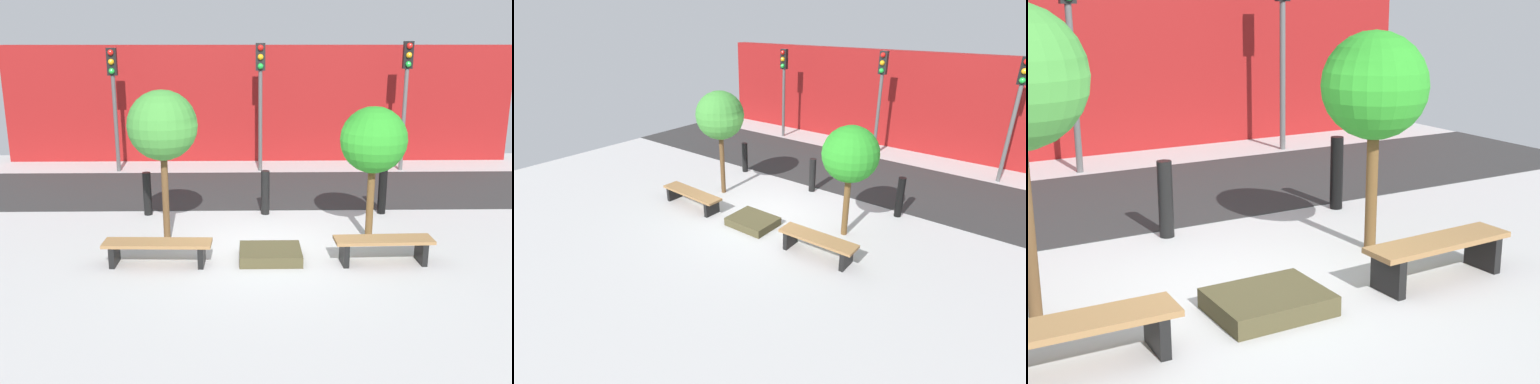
% 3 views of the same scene
% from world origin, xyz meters
% --- Properties ---
extents(ground_plane, '(18.00, 18.00, 0.00)m').
position_xyz_m(ground_plane, '(0.00, 0.00, 0.00)').
color(ground_plane, '#ADADAD').
extents(road_strip, '(18.00, 3.81, 0.01)m').
position_xyz_m(road_strip, '(0.00, 4.39, 0.01)').
color(road_strip, '#2D2D2D').
rests_on(road_strip, ground).
extents(building_facade, '(16.20, 0.50, 3.69)m').
position_xyz_m(building_facade, '(0.00, 8.19, 1.84)').
color(building_facade, maroon).
rests_on(building_facade, ground).
extents(bench_left, '(1.95, 0.52, 0.44)m').
position_xyz_m(bench_left, '(-2.03, -0.73, 0.32)').
color(bench_left, black).
rests_on(bench_left, ground).
extents(bench_right, '(1.79, 0.52, 0.47)m').
position_xyz_m(bench_right, '(2.03, -0.73, 0.34)').
color(bench_right, black).
rests_on(bench_right, ground).
extents(planter_bed, '(1.13, 0.91, 0.21)m').
position_xyz_m(planter_bed, '(0.00, -0.53, 0.10)').
color(planter_bed, '#443E26').
rests_on(planter_bed, ground).
extents(tree_behind_right_bench, '(1.30, 1.30, 2.69)m').
position_xyz_m(tree_behind_right_bench, '(2.03, 0.51, 2.02)').
color(tree_behind_right_bench, brown).
rests_on(tree_behind_right_bench, ground).
extents(bollard_left, '(0.20, 0.20, 1.02)m').
position_xyz_m(bollard_left, '(0.00, 2.24, 0.51)').
color(bollard_left, black).
rests_on(bollard_left, ground).
extents(bollard_center, '(0.19, 0.19, 1.09)m').
position_xyz_m(bollard_center, '(2.70, 2.24, 0.55)').
color(bollard_center, black).
rests_on(bollard_center, ground).
extents(traffic_light_mid_west, '(0.28, 0.27, 3.77)m').
position_xyz_m(traffic_light_mid_west, '(0.00, 6.58, 2.60)').
color(traffic_light_mid_west, '#515151').
rests_on(traffic_light_mid_west, ground).
extents(traffic_light_mid_east, '(0.28, 0.27, 3.82)m').
position_xyz_m(traffic_light_mid_east, '(4.30, 6.58, 2.63)').
color(traffic_light_mid_east, '#555555').
rests_on(traffic_light_mid_east, ground).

